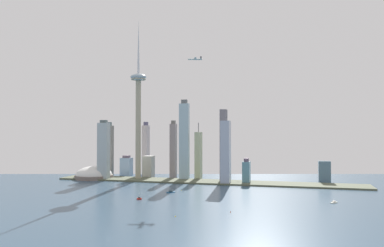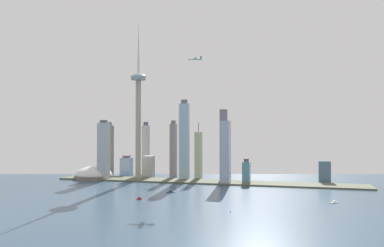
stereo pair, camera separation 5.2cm
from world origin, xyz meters
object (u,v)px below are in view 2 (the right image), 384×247
skyscraper_6 (149,167)px  boat_0 (139,198)px  skyscraper_0 (108,150)px  skyscraper_8 (246,172)px  skyscraper_1 (198,156)px  channel_buoy_0 (230,212)px  skyscraper_3 (104,151)px  skyscraper_10 (146,149)px  observation_tower (138,103)px  skyscraper_5 (226,152)px  skyscraper_11 (184,141)px  airplane (195,59)px  boat_1 (171,192)px  skyscraper_2 (224,146)px  channel_buoy_1 (175,216)px  skyscraper_4 (126,166)px  skyscraper_7 (173,150)px  skyscraper_9 (324,172)px  channel_buoy_2 (181,190)px  stadium_dome (94,175)px  boat_2 (334,202)px

skyscraper_6 → boat_0: 298.01m
skyscraper_0 → skyscraper_8: bearing=-9.7°
skyscraper_1 → channel_buoy_0: skyscraper_1 is taller
skyscraper_3 → skyscraper_10: bearing=65.3°
observation_tower → skyscraper_5: observation_tower is taller
skyscraper_1 → skyscraper_11: 49.52m
skyscraper_1 → airplane: airplane is taller
skyscraper_3 → boat_1: skyscraper_3 is taller
skyscraper_3 → skyscraper_11: size_ratio=0.75×
skyscraper_3 → skyscraper_2: bearing=7.8°
skyscraper_11 → channel_buoy_1: (92.10, -364.98, -88.37)m
observation_tower → airplane: 166.37m
skyscraper_4 → skyscraper_7: 142.73m
skyscraper_9 → skyscraper_0: bearing=179.7°
channel_buoy_0 → channel_buoy_1: bearing=-146.1°
skyscraper_11 → channel_buoy_2: 179.69m
observation_tower → skyscraper_5: size_ratio=2.78×
skyscraper_8 → channel_buoy_0: 302.59m
skyscraper_9 → boat_0: (-308.84, -297.67, -21.69)m
skyscraper_7 → skyscraper_4: bearing=168.3°
skyscraper_10 → stadium_dome: bearing=-130.1°
stadium_dome → channel_buoy_0: bearing=-38.4°
skyscraper_2 → channel_buoy_1: bearing=-90.0°
skyscraper_8 → channel_buoy_0: size_ratio=21.70×
boat_2 → channel_buoy_1: size_ratio=8.21×
boat_0 → skyscraper_7: bearing=85.2°
channel_buoy_0 → boat_1: bearing=132.8°
skyscraper_11 → airplane: size_ratio=5.82×
skyscraper_5 → skyscraper_7: (-138.25, 72.57, -0.69)m
boat_2 → channel_buoy_1: boat_2 is taller
stadium_dome → airplane: airplane is taller
channel_buoy_2 → skyscraper_10: bearing=125.2°
skyscraper_11 → channel_buoy_0: bearing=-63.9°
channel_buoy_1 → boat_1: bearing=109.7°
observation_tower → skyscraper_11: bearing=11.2°
skyscraper_1 → boat_2: size_ratio=9.69×
skyscraper_0 → skyscraper_4: bearing=18.2°
observation_tower → skyscraper_9: size_ratio=7.95×
skyscraper_2 → boat_1: bearing=-111.1°
skyscraper_3 → boat_2: skyscraper_3 is taller
observation_tower → stadium_dome: observation_tower is taller
skyscraper_7 → boat_1: skyscraper_7 is taller
skyscraper_2 → skyscraper_4: 273.14m
skyscraper_1 → boat_0: skyscraper_1 is taller
skyscraper_4 → skyscraper_1: bearing=-9.6°
skyscraper_3 → skyscraper_10: 133.28m
skyscraper_2 → skyscraper_3: size_ratio=1.16×
skyscraper_2 → skyscraper_8: 77.07m
boat_0 → boat_1: boat_0 is taller
skyscraper_6 → skyscraper_9: bearing=2.2°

